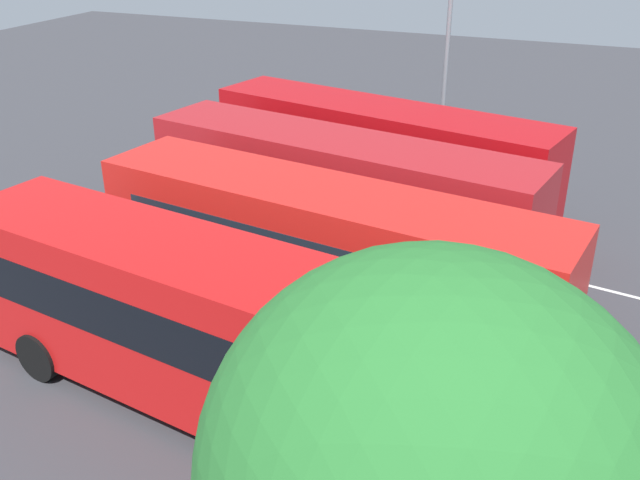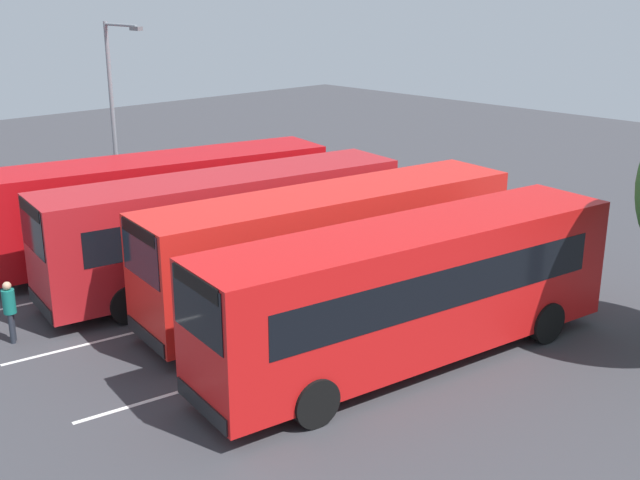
# 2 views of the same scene
# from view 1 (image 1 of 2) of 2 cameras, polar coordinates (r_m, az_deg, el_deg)

# --- Properties ---
(ground_plane) EXTENTS (76.29, 76.29, 0.00)m
(ground_plane) POSITION_cam_1_polar(r_m,az_deg,el_deg) (18.56, 1.53, -3.98)
(ground_plane) COLOR #38383D
(bus_far_left) EXTENTS (11.40, 4.67, 3.41)m
(bus_far_left) POSITION_cam_1_polar(r_m,az_deg,el_deg) (22.69, 4.72, 6.83)
(bus_far_left) COLOR #B70C11
(bus_far_left) RESTS_ON ground
(bus_center_left) EXTENTS (11.40, 4.22, 3.41)m
(bus_center_left) POSITION_cam_1_polar(r_m,az_deg,el_deg) (19.62, 1.39, 3.83)
(bus_center_left) COLOR #AD191E
(bus_center_left) RESTS_ON ground
(bus_center_right) EXTENTS (11.39, 4.00, 3.41)m
(bus_center_right) POSITION_cam_1_polar(r_m,az_deg,el_deg) (16.29, 0.18, -0.95)
(bus_center_right) COLOR red
(bus_center_right) RESTS_ON ground
(bus_far_right) EXTENTS (11.39, 4.04, 3.41)m
(bus_far_right) POSITION_cam_1_polar(r_m,az_deg,el_deg) (13.82, -9.49, -6.61)
(bus_far_right) COLOR red
(bus_far_right) RESTS_ON ground
(pedestrian) EXTENTS (0.44, 0.44, 1.64)m
(pedestrian) POSITION_cam_1_polar(r_m,az_deg,el_deg) (23.28, -13.21, 4.29)
(pedestrian) COLOR #232833
(pedestrian) RESTS_ON ground
(street_lamp) EXTENTS (0.21, 2.47, 7.53)m
(street_lamp) POSITION_cam_1_polar(r_m,az_deg,el_deg) (25.81, 9.94, 14.51)
(street_lamp) COLOR gray
(street_lamp) RESTS_ON ground
(lane_stripe_outer_left) EXTENTS (16.15, 2.73, 0.01)m
(lane_stripe_outer_left) POSITION_cam_1_polar(r_m,az_deg,el_deg) (21.64, 5.02, 0.48)
(lane_stripe_outer_left) COLOR silver
(lane_stripe_outer_left) RESTS_ON ground
(lane_stripe_inner_left) EXTENTS (16.15, 2.73, 0.01)m
(lane_stripe_inner_left) POSITION_cam_1_polar(r_m,az_deg,el_deg) (18.56, 1.53, -3.97)
(lane_stripe_inner_left) COLOR silver
(lane_stripe_inner_left) RESTS_ON ground
(lane_stripe_inner_right) EXTENTS (16.15, 2.73, 0.01)m
(lane_stripe_inner_right) POSITION_cam_1_polar(r_m,az_deg,el_deg) (15.73, -3.35, -10.08)
(lane_stripe_inner_right) COLOR silver
(lane_stripe_inner_right) RESTS_ON ground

